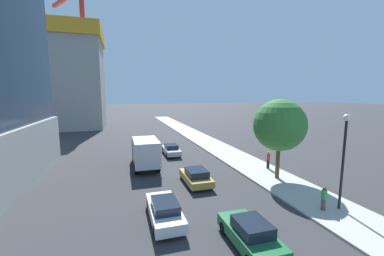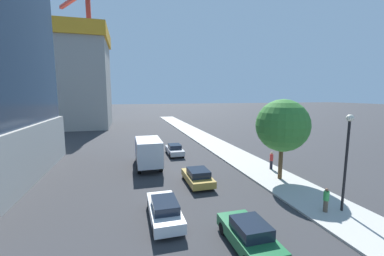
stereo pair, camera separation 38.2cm
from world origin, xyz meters
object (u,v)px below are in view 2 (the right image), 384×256
Objects in this scene: street_tree at (282,126)px; car_gold at (198,176)px; pedestrian_red_shirt at (271,160)px; car_silver at (175,150)px; construction_building at (73,73)px; pedestrian_green_shirt at (326,200)px; box_truck at (148,150)px; car_green at (249,235)px; car_white at (164,210)px; street_lamp at (347,149)px.

street_tree reaches higher than car_gold.
pedestrian_red_shirt is at bearing 11.43° from car_gold.
car_silver is at bearing 123.08° from street_tree.
construction_building is 18.80× the size of pedestrian_green_shirt.
car_silver is 5.68m from box_truck.
car_green is (0.00, -8.94, 0.05)m from car_gold.
car_white is (-3.66, 3.73, -0.03)m from car_green.
street_lamp is 11.08m from car_gold.
street_tree is 14.21m from car_silver.
street_lamp is 0.88× the size of street_tree.
box_truck is (13.72, -36.66, -10.85)m from construction_building.
car_gold is 0.62× the size of box_truck.
street_lamp is (25.00, -50.07, -8.42)m from construction_building.
box_truck is at bearing 147.11° from street_tree.
construction_building is 56.54m from pedestrian_green_shirt.
street_lamp is at bearing -7.22° from pedestrian_green_shirt.
car_silver is 2.45× the size of pedestrian_red_shirt.
car_green is 0.90× the size of car_white.
car_gold is at bearing 172.51° from street_tree.
pedestrian_red_shirt is (11.91, 6.89, 0.36)m from car_white.
car_green is 0.62× the size of box_truck.
car_white reaches higher than car_gold.
pedestrian_green_shirt is (23.84, -49.92, -11.68)m from construction_building.
car_silver is at bearing 90.00° from car_green.
pedestrian_red_shirt reaches higher than car_green.
car_silver is at bearing 110.31° from pedestrian_green_shirt.
car_white is at bearing -74.07° from construction_building.
car_gold is at bearing -168.57° from pedestrian_red_shirt.
street_tree is 4.01× the size of pedestrian_red_shirt.
pedestrian_green_shirt is at bearing -98.71° from street_tree.
street_lamp reaches higher than car_silver.
construction_building is 4.72× the size of street_lamp.
construction_building is 7.14× the size of car_gold.
car_green is 5.22m from car_white.
street_lamp is 3.47m from pedestrian_green_shirt.
street_tree is 11.67m from car_green.
car_white is at bearing -149.96° from pedestrian_red_shirt.
pedestrian_green_shirt is at bearing -47.60° from car_gold.
car_white is 2.93× the size of pedestrian_green_shirt.
construction_building is at bearing 112.08° from car_gold.
car_white is (-11.29, 2.00, -3.51)m from street_lamp.
car_white is (-3.66, -15.61, 0.01)m from car_silver.
car_silver is 2.76× the size of pedestrian_green_shirt.
pedestrian_red_shirt is (8.24, 1.67, 0.38)m from car_gold.
pedestrian_green_shirt is at bearing -52.63° from box_truck.
car_green is at bearing -71.45° from construction_building.
car_green is at bearing -76.39° from box_truck.
box_truck is 3.76× the size of pedestrian_red_shirt.
construction_building is at bearing 115.53° from pedestrian_green_shirt.
car_silver is 0.65× the size of box_truck.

